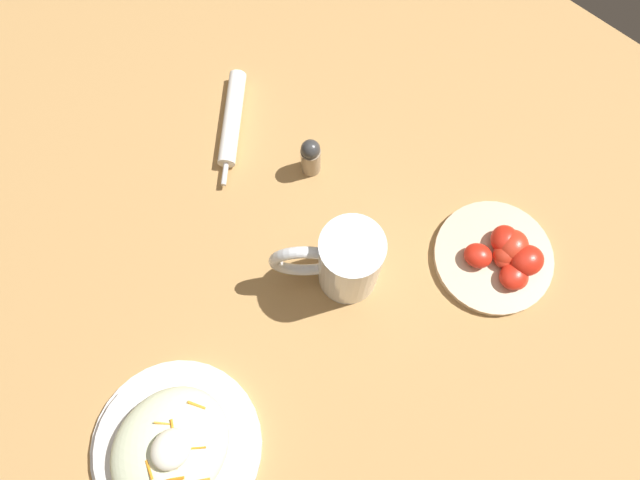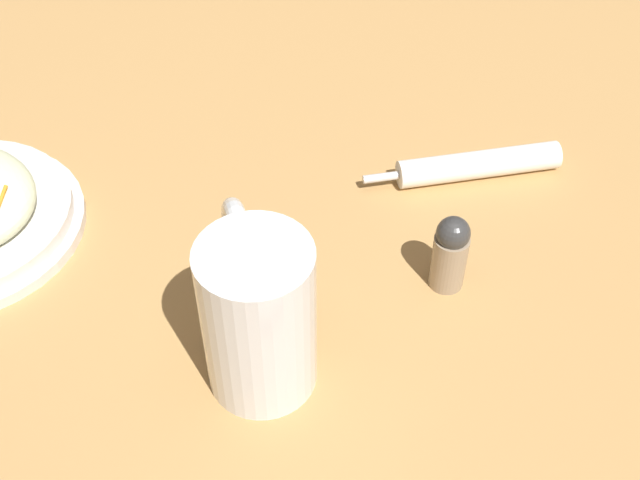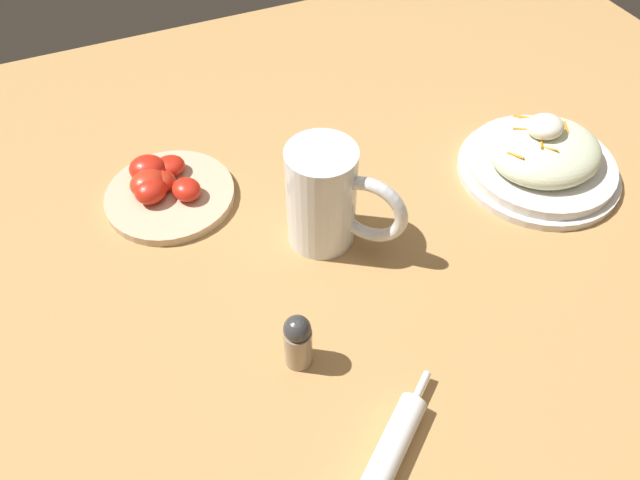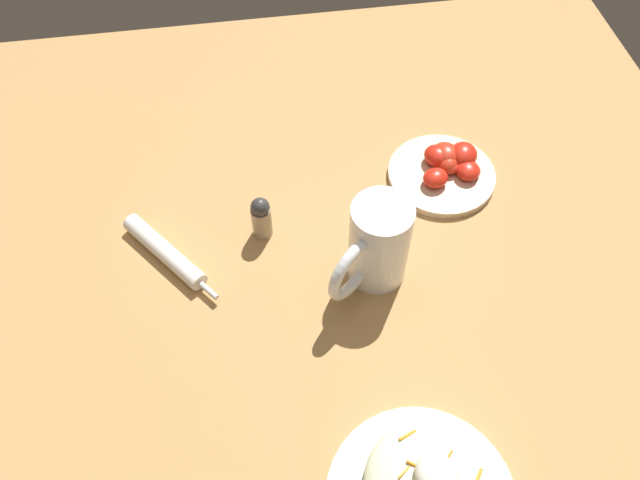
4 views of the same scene
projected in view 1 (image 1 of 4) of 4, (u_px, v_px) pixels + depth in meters
ground_plane at (255, 256)px, 0.85m from camera, size 1.43×1.43×0.00m
salad_plate at (173, 447)px, 0.73m from camera, size 0.23×0.23×0.09m
beer_mug at (346, 264)px, 0.78m from camera, size 0.12×0.13×0.14m
napkin_roll at (232, 119)px, 0.91m from camera, size 0.17×0.14×0.03m
tomato_plate at (501, 256)px, 0.83m from camera, size 0.18×0.18×0.05m
salt_shaker at (311, 157)px, 0.86m from camera, size 0.03×0.03×0.08m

